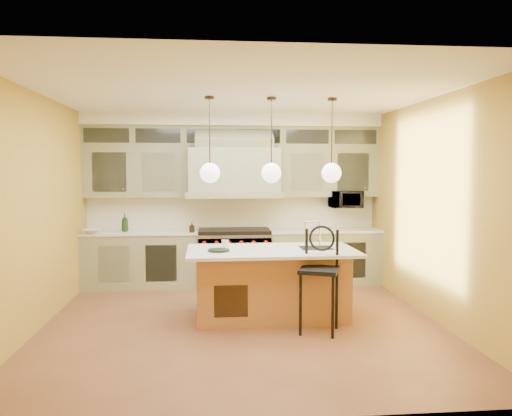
{
  "coord_description": "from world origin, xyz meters",
  "views": [
    {
      "loc": [
        -0.4,
        -6.24,
        1.95
      ],
      "look_at": [
        0.24,
        0.7,
        1.43
      ],
      "focal_mm": 35.0,
      "sensor_mm": 36.0,
      "label": 1
    }
  ],
  "objects": [
    {
      "name": "kitchen_island",
      "position": [
        0.41,
        0.24,
        0.47
      ],
      "size": [
        2.21,
        1.2,
        1.35
      ],
      "rotation": [
        0.0,
        0.0,
        0.01
      ],
      "color": "#AC6B3D",
      "rests_on": "floor"
    },
    {
      "name": "oil_bottle_a",
      "position": [
        -1.81,
        2.15,
        1.09
      ],
      "size": [
        0.13,
        0.13,
        0.3
      ],
      "primitive_type": "imported",
      "rotation": [
        0.0,
        0.0,
        0.15
      ],
      "color": "#163314",
      "rests_on": "back_cabinetry"
    },
    {
      "name": "range",
      "position": [
        0.0,
        2.14,
        0.49
      ],
      "size": [
        1.2,
        0.74,
        0.96
      ],
      "color": "silver",
      "rests_on": "floor"
    },
    {
      "name": "pendant_center",
      "position": [
        0.4,
        0.24,
        1.95
      ],
      "size": [
        0.26,
        0.26,
        1.11
      ],
      "color": "#2D2319",
      "rests_on": "ceiling"
    },
    {
      "name": "ceiling",
      "position": [
        0.0,
        0.0,
        2.9
      ],
      "size": [
        5.0,
        5.0,
        0.0
      ],
      "primitive_type": "plane",
      "rotation": [
        3.14,
        0.0,
        0.0
      ],
      "color": "white",
      "rests_on": "wall_back"
    },
    {
      "name": "oil_bottle_b",
      "position": [
        -0.7,
        1.92,
        1.02
      ],
      "size": [
        0.09,
        0.09,
        0.17
      ],
      "primitive_type": "imported",
      "rotation": [
        0.0,
        0.0,
        -0.16
      ],
      "color": "black",
      "rests_on": "back_cabinetry"
    },
    {
      "name": "fruit_bowl",
      "position": [
        -2.3,
        1.92,
        0.97
      ],
      "size": [
        0.31,
        0.31,
        0.07
      ],
      "primitive_type": "imported",
      "rotation": [
        0.0,
        0.0,
        -0.14
      ],
      "color": "silver",
      "rests_on": "back_cabinetry"
    },
    {
      "name": "pendant_left",
      "position": [
        -0.4,
        0.24,
        1.95
      ],
      "size": [
        0.26,
        0.26,
        1.11
      ],
      "color": "#2D2319",
      "rests_on": "ceiling"
    },
    {
      "name": "pendant_right",
      "position": [
        1.2,
        0.24,
        1.95
      ],
      "size": [
        0.26,
        0.26,
        1.11
      ],
      "color": "#2D2319",
      "rests_on": "ceiling"
    },
    {
      "name": "counter_stool",
      "position": [
        0.91,
        -0.4,
        0.74
      ],
      "size": [
        0.58,
        0.58,
        1.28
      ],
      "rotation": [
        0.0,
        0.0,
        -0.37
      ],
      "color": "black",
      "rests_on": "floor"
    },
    {
      "name": "wall_back",
      "position": [
        0.0,
        2.5,
        1.45
      ],
      "size": [
        5.0,
        0.0,
        5.0
      ],
      "primitive_type": "plane",
      "rotation": [
        1.57,
        0.0,
        0.0
      ],
      "color": "#B49031",
      "rests_on": "ground"
    },
    {
      "name": "back_cabinetry",
      "position": [
        0.0,
        2.23,
        1.43
      ],
      "size": [
        5.0,
        0.77,
        2.9
      ],
      "color": "gray",
      "rests_on": "floor"
    },
    {
      "name": "cup",
      "position": [
        -0.2,
        0.44,
        0.97
      ],
      "size": [
        0.11,
        0.11,
        0.09
      ],
      "primitive_type": "imported",
      "rotation": [
        0.0,
        0.0,
        0.03
      ],
      "color": "silver",
      "rests_on": "kitchen_island"
    },
    {
      "name": "floor",
      "position": [
        0.0,
        0.0,
        0.0
      ],
      "size": [
        5.0,
        5.0,
        0.0
      ],
      "primitive_type": "plane",
      "color": "brown",
      "rests_on": "ground"
    },
    {
      "name": "microwave",
      "position": [
        1.95,
        2.25,
        1.45
      ],
      "size": [
        0.54,
        0.37,
        0.3
      ],
      "primitive_type": "imported",
      "color": "black",
      "rests_on": "back_cabinetry"
    },
    {
      "name": "wall_front",
      "position": [
        0.0,
        -2.5,
        1.45
      ],
      "size": [
        5.0,
        0.0,
        5.0
      ],
      "primitive_type": "plane",
      "rotation": [
        -1.57,
        0.0,
        0.0
      ],
      "color": "#B49031",
      "rests_on": "ground"
    },
    {
      "name": "wall_right",
      "position": [
        2.5,
        0.0,
        1.45
      ],
      "size": [
        0.0,
        5.0,
        5.0
      ],
      "primitive_type": "plane",
      "rotation": [
        1.57,
        0.0,
        -1.57
      ],
      "color": "#B49031",
      "rests_on": "ground"
    },
    {
      "name": "wall_left",
      "position": [
        -2.5,
        0.0,
        1.45
      ],
      "size": [
        0.0,
        5.0,
        5.0
      ],
      "primitive_type": "plane",
      "rotation": [
        1.57,
        0.0,
        1.57
      ],
      "color": "#B49031",
      "rests_on": "ground"
    }
  ]
}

